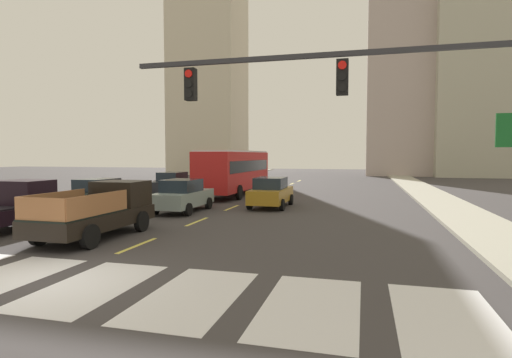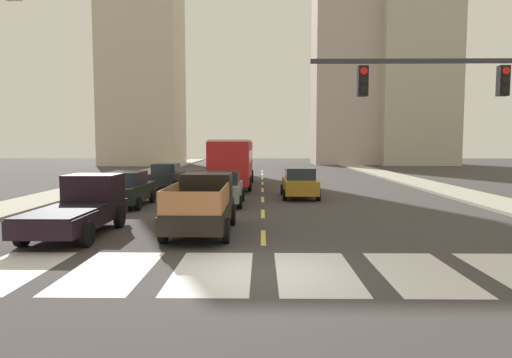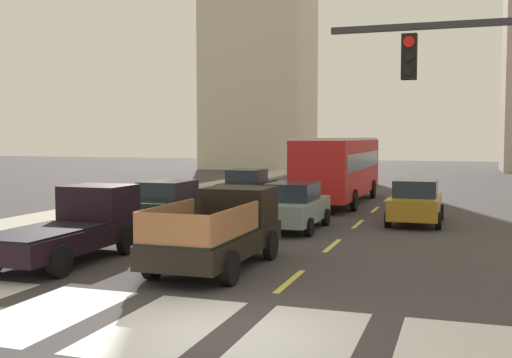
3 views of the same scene
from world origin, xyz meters
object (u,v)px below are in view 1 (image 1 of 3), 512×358
Objects in this scene: traffic_signal_gantry at (395,102)px; sedan_near_left at (99,194)px; sedan_far at (271,192)px; pickup_stakebed at (102,211)px; pickup_dark at (0,209)px; city_bus at (235,169)px; sedan_mid at (183,196)px; sedan_near_right at (173,184)px.

sedan_near_left is at bearing 148.11° from traffic_signal_gantry.
traffic_signal_gantry reaches higher than sedan_far.
pickup_stakebed is 4.16m from pickup_dark.
city_bus is at bearing 75.86° from pickup_dark.
traffic_signal_gantry is at bearing -64.88° from sedan_far.
sedan_near_left is at bearing -170.43° from sedan_mid.
pickup_stakebed is 0.48× the size of city_bus.
sedan_near_right is (-4.43, 14.82, -0.08)m from pickup_stakebed.
traffic_signal_gantry reaches higher than pickup_stakebed.
pickup_dark is at bearing -106.16° from city_bus.
sedan_mid is at bearing -63.49° from sedan_near_right.
sedan_mid is (4.59, -8.15, 0.00)m from sedan_near_right.
sedan_far is (8.77, 3.61, 0.00)m from sedan_near_left.
sedan_near_left is (-4.52, 6.06, -0.08)m from pickup_stakebed.
traffic_signal_gantry is (9.96, -18.94, 2.28)m from city_bus.
pickup_stakebed is at bearing 7.33° from pickup_dark.
pickup_dark is 17.02m from city_bus.
pickup_dark is 13.20m from sedan_far.
pickup_dark is 6.59m from sedan_near_left.
city_bus is at bearing 92.66° from sedan_mid.
traffic_signal_gantry is (5.79, -12.67, 3.37)m from sedan_far.
sedan_near_left is 1.00× the size of sedan_near_right.
city_bus reaches higher than sedan_mid.
pickup_dark is 1.18× the size of sedan_near_right.
sedan_mid is (-4.10, -3.01, 0.00)m from sedan_far.
sedan_far is 14.34m from traffic_signal_gantry.
sedan_far is 1.00× the size of sedan_mid.
sedan_near_left is 17.48m from traffic_signal_gantry.
city_bus is 2.45× the size of sedan_mid.
sedan_mid is (0.15, 6.67, -0.08)m from pickup_stakebed.
sedan_near_left is 9.49m from sedan_far.
pickup_stakebed reaches higher than sedan_near_left.
sedan_mid is (0.08, -9.28, -1.09)m from city_bus.
pickup_stakebed is 6.67m from sedan_mid.
traffic_signal_gantry reaches higher than sedan_near_left.
sedan_near_right is (0.09, 8.76, 0.00)m from sedan_near_left.
pickup_stakebed is 7.56m from sedan_near_left.
city_bus is at bearing 87.23° from pickup_stakebed.
sedan_far is at bearing 114.55° from traffic_signal_gantry.
pickup_dark is 0.53× the size of traffic_signal_gantry.
sedan_far is (8.38, 10.19, -0.06)m from pickup_dark.
pickup_stakebed is 1.18× the size of sedan_far.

